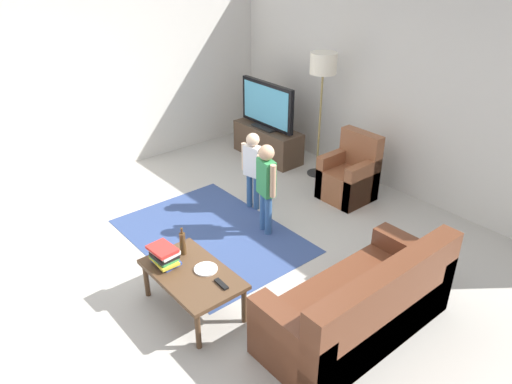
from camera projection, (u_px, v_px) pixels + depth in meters
name	position (u px, v px, depth m)	size (l,w,h in m)	color
ground	(214.00, 261.00, 5.33)	(7.80, 7.80, 0.00)	#B2ADA3
wall_back	(396.00, 90.00, 6.40)	(6.00, 0.12, 2.70)	silver
wall_left	(84.00, 82.00, 6.73)	(0.12, 6.00, 2.70)	silver
area_rug	(212.00, 236.00, 5.77)	(2.20, 1.60, 0.01)	#33477A
tv_stand	(268.00, 143.00, 7.70)	(1.20, 0.44, 0.50)	#4C3828
tv	(267.00, 106.00, 7.41)	(1.10, 0.28, 0.71)	black
couch	(363.00, 309.00, 4.22)	(0.80, 1.80, 0.86)	brown
armchair	(350.00, 177.00, 6.49)	(0.60, 0.60, 0.90)	brown
floor_lamp	(323.00, 70.00, 6.54)	(0.36, 0.36, 1.78)	#262626
child_near_tv	(253.00, 164.00, 6.09)	(0.34, 0.17, 1.03)	#33598C
child_center	(266.00, 181.00, 5.55)	(0.37, 0.18, 1.12)	#33598C
coffee_table	(192.00, 277.00, 4.49)	(1.00, 0.60, 0.42)	#513823
book_stack	(164.00, 255.00, 4.54)	(0.29, 0.23, 0.19)	#334CA5
bottle	(183.00, 243.00, 4.67)	(0.06, 0.06, 0.29)	#4C3319
tv_remote	(221.00, 284.00, 4.31)	(0.17, 0.05, 0.02)	black
plate	(206.00, 269.00, 4.50)	(0.22, 0.22, 0.02)	white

